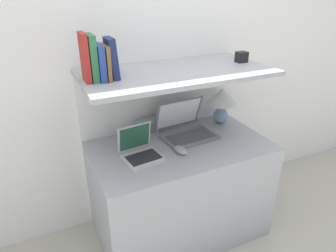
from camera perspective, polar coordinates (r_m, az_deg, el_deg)
The scene contains 15 objects.
wall_back at distance 2.18m, azimuth -2.25°, elevation 11.72°, with size 6.00×0.05×2.40m.
desk at distance 2.21m, azimuth 2.30°, elevation -12.09°, with size 1.19×0.68×0.74m.
back_riser at distance 2.36m, azimuth -1.58°, elevation -2.74°, with size 1.19×0.04×1.21m.
shelf at distance 1.89m, azimuth 1.72°, elevation 10.18°, with size 1.19×0.61×0.03m.
table_lamp at distance 2.29m, azimuth 10.24°, elevation 5.03°, with size 0.24×0.24×0.28m.
laptop_large at distance 2.12m, azimuth 3.40°, elevation -0.52°, with size 0.39×0.34×0.25m.
laptop_small at distance 1.87m, azimuth -5.31°, elevation -4.78°, with size 0.25×0.25×0.20m.
computer_mouse at distance 1.91m, azimuth 2.47°, elevation -4.65°, with size 0.08×0.12×0.04m.
router_box at distance 2.14m, azimuth -3.86°, elevation -0.11°, with size 0.13×0.07×0.11m.
book_red at distance 1.69m, azimuth -15.61°, elevation 12.43°, with size 0.03×0.14×0.26m.
book_green at distance 1.69m, azimuth -14.33°, elevation 12.44°, with size 0.04×0.15×0.25m.
book_blue at distance 1.71m, azimuth -12.93°, elevation 11.75°, with size 0.03×0.17×0.19m.
book_brown at distance 1.71m, azimuth -11.82°, elevation 11.82°, with size 0.02×0.18×0.19m.
book_navy at distance 1.72m, azimuth -10.70°, elevation 12.54°, with size 0.05×0.13×0.23m.
shelf_gadget at distance 2.13m, azimuth 13.83°, elevation 12.64°, with size 0.07×0.06×0.07m.
Camera 1 is at (-0.82, -1.21, 1.72)m, focal length 32.00 mm.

